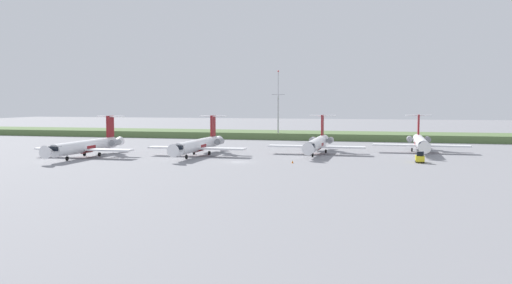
{
  "coord_description": "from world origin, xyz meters",
  "views": [
    {
      "loc": [
        29.7,
        -106.05,
        12.47
      ],
      "look_at": [
        0.0,
        15.8,
        3.0
      ],
      "focal_mm": 37.83,
      "sensor_mm": 36.0,
      "label": 1
    }
  ],
  "objects": [
    {
      "name": "ground_plane",
      "position": [
        0.0,
        30.0,
        0.0
      ],
      "size": [
        500.0,
        500.0,
        0.0
      ],
      "primitive_type": "plane",
      "color": "gray"
    },
    {
      "name": "grass_berm",
      "position": [
        0.0,
        73.71,
        1.09
      ],
      "size": [
        320.0,
        20.0,
        2.18
      ],
      "primitive_type": "cube",
      "color": "#597542",
      "rests_on": "ground"
    },
    {
      "name": "regional_jet_nearest",
      "position": [
        -35.75,
        2.24,
        2.54
      ],
      "size": [
        22.81,
        31.0,
        9.0
      ],
      "color": "white",
      "rests_on": "ground"
    },
    {
      "name": "regional_jet_second",
      "position": [
        -12.46,
        11.24,
        2.54
      ],
      "size": [
        22.81,
        31.0,
        9.0
      ],
      "color": "white",
      "rests_on": "ground"
    },
    {
      "name": "regional_jet_third",
      "position": [
        13.56,
        21.84,
        2.54
      ],
      "size": [
        22.81,
        31.0,
        9.0
      ],
      "color": "white",
      "rests_on": "ground"
    },
    {
      "name": "regional_jet_fourth",
      "position": [
        37.73,
        31.18,
        2.54
      ],
      "size": [
        22.81,
        31.0,
        9.0
      ],
      "color": "white",
      "rests_on": "ground"
    },
    {
      "name": "antenna_mast",
      "position": [
        -5.03,
        67.06,
        9.36
      ],
      "size": [
        4.4,
        0.5,
        22.52
      ],
      "color": "#B2B2B7",
      "rests_on": "ground"
    },
    {
      "name": "baggage_tug",
      "position": [
        36.33,
        8.12,
        1.0
      ],
      "size": [
        1.72,
        3.2,
        2.3
      ],
      "color": "yellow",
      "rests_on": "ground"
    },
    {
      "name": "safety_cone_front_marker",
      "position": [
        11.23,
        0.9,
        0.28
      ],
      "size": [
        0.44,
        0.44,
        0.55
      ],
      "primitive_type": "cone",
      "color": "orange",
      "rests_on": "ground"
    }
  ]
}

